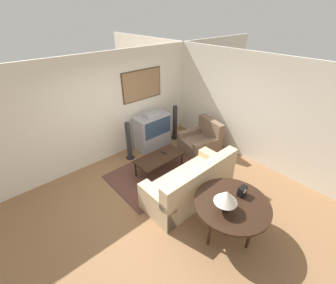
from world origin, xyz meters
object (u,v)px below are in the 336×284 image
object	(u,v)px
couch	(191,184)
speaker_tower_left	(129,142)
console_table	(232,206)
armchair	(201,143)
mantel_clock	(242,191)
table_lamp	(226,197)
coffee_table	(159,158)
speaker_tower_right	(175,123)
tv	(152,131)

from	to	relation	value
couch	speaker_tower_left	xyz separation A→B (m)	(-0.15, 2.09, 0.17)
console_table	speaker_tower_left	bearing A→B (deg)	89.84
armchair	speaker_tower_left	bearing A→B (deg)	-109.80
armchair	mantel_clock	xyz separation A→B (m)	(-1.40, -2.10, 0.53)
armchair	table_lamp	bearing A→B (deg)	-29.39
coffee_table	speaker_tower_right	size ratio (longest dim) A/B	1.12
tv	console_table	xyz separation A→B (m)	(-0.84, -3.21, 0.17)
coffee_table	tv	bearing A→B (deg)	59.33
table_lamp	speaker_tower_left	size ratio (longest dim) A/B	0.37
couch	table_lamp	xyz separation A→B (m)	(-0.38, -1.06, 0.68)
tv	speaker_tower_left	bearing A→B (deg)	-176.53
couch	coffee_table	distance (m)	1.12
console_table	tv	bearing A→B (deg)	75.34
tv	console_table	world-z (taller)	tv
tv	speaker_tower_right	bearing A→B (deg)	-3.47
couch	speaker_tower_right	size ratio (longest dim) A/B	1.90
armchair	table_lamp	size ratio (longest dim) A/B	2.71
tv	coffee_table	xyz separation A→B (m)	(-0.61, -1.03, -0.11)
mantel_clock	speaker_tower_right	size ratio (longest dim) A/B	0.17
tv	speaker_tower_right	distance (m)	0.83
table_lamp	speaker_tower_right	distance (m)	3.71
speaker_tower_right	coffee_table	bearing A→B (deg)	-145.82
console_table	table_lamp	size ratio (longest dim) A/B	3.25
mantel_clock	couch	bearing A→B (deg)	96.04
tv	armchair	size ratio (longest dim) A/B	1.01
table_lamp	mantel_clock	xyz separation A→B (m)	(0.49, -0.00, -0.19)
couch	speaker_tower_left	distance (m)	2.11
mantel_clock	speaker_tower_left	world-z (taller)	speaker_tower_left
mantel_clock	tv	bearing A→B (deg)	79.99
mantel_clock	speaker_tower_left	bearing A→B (deg)	94.81
coffee_table	mantel_clock	distance (m)	2.22
console_table	table_lamp	world-z (taller)	table_lamp
mantel_clock	speaker_tower_left	distance (m)	3.18
couch	console_table	bearing A→B (deg)	81.08
speaker_tower_right	mantel_clock	bearing A→B (deg)	-113.88
console_table	speaker_tower_left	distance (m)	3.16
armchair	mantel_clock	world-z (taller)	armchair
console_table	speaker_tower_right	size ratio (longest dim) A/B	1.20
table_lamp	mantel_clock	bearing A→B (deg)	-0.10
console_table	speaker_tower_left	xyz separation A→B (m)	(0.01, 3.16, -0.17)
tv	console_table	size ratio (longest dim) A/B	0.85
armchair	console_table	size ratio (longest dim) A/B	0.83
mantel_clock	speaker_tower_right	world-z (taller)	speaker_tower_right
armchair	speaker_tower_left	size ratio (longest dim) A/B	1.00
couch	console_table	size ratio (longest dim) A/B	1.58
couch	speaker_tower_right	bearing A→B (deg)	-126.02
table_lamp	coffee_table	bearing A→B (deg)	78.35
table_lamp	couch	bearing A→B (deg)	70.19
tv	couch	xyz separation A→B (m)	(-0.68, -2.14, -0.17)
speaker_tower_left	speaker_tower_right	size ratio (longest dim) A/B	1.00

